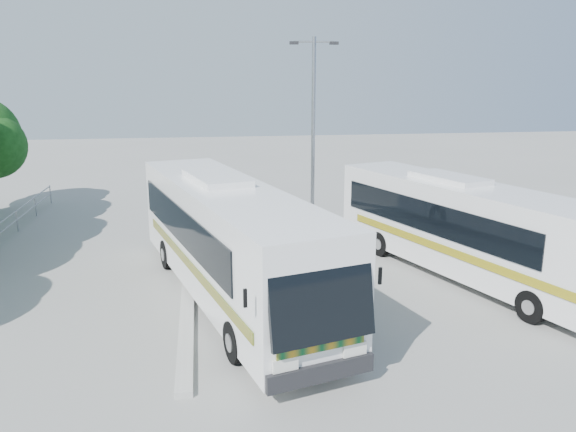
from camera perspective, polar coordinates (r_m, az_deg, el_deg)
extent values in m
plane|color=gray|center=(18.41, -2.89, -7.66)|extent=(100.00, 100.00, 0.00)
cube|color=#B2B2AD|center=(20.18, -10.05, -5.67)|extent=(0.40, 16.00, 0.15)
cylinder|color=gray|center=(32.71, -23.39, 1.69)|extent=(0.06, 0.06, 1.00)
cube|color=white|center=(17.44, -6.14, -2.16)|extent=(5.78, 12.76, 3.18)
cube|color=black|center=(11.80, 3.45, -8.04)|extent=(2.44, 1.09, 2.02)
cube|color=black|center=(17.58, -10.91, -0.88)|extent=(2.66, 9.68, 1.15)
cube|color=black|center=(18.34, -2.84, -0.04)|extent=(2.66, 9.68, 1.15)
cube|color=#0B4D22|center=(16.99, -10.04, -4.85)|extent=(2.86, 10.48, 0.29)
cylinder|color=black|center=(13.99, -5.37, -12.60)|extent=(0.57, 1.09, 1.04)
cylinder|color=black|center=(14.83, 3.44, -10.97)|extent=(0.57, 1.09, 1.04)
cylinder|color=black|center=(20.86, -12.17, -3.82)|extent=(0.57, 1.09, 1.04)
cylinder|color=black|center=(21.43, -5.99, -3.11)|extent=(0.57, 1.09, 1.04)
cube|color=silver|center=(20.13, 17.62, -1.06)|extent=(5.97, 11.62, 2.91)
cube|color=black|center=(19.62, 14.01, -0.11)|extent=(3.01, 8.69, 1.05)
cube|color=black|center=(21.29, 18.90, 0.63)|extent=(3.01, 8.69, 1.05)
cube|color=#15540C|center=(19.25, 15.54, -3.28)|extent=(3.24, 9.41, 0.27)
cylinder|color=black|center=(17.42, 23.51, -8.43)|extent=(0.58, 1.00, 0.96)
cylinder|color=black|center=(22.12, 9.43, -2.80)|extent=(0.58, 1.00, 0.96)
cylinder|color=black|center=(23.45, 13.64, -2.05)|extent=(0.58, 1.00, 0.96)
cylinder|color=#93979B|center=(24.55, 2.56, 7.91)|extent=(0.18, 0.18, 8.42)
cylinder|color=#93979B|center=(24.46, 2.67, 17.27)|extent=(1.69, 0.19, 0.08)
cube|color=black|center=(24.36, 0.61, 17.18)|extent=(0.38, 0.21, 0.13)
cube|color=black|center=(24.59, 4.70, 17.10)|extent=(0.38, 0.21, 0.13)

